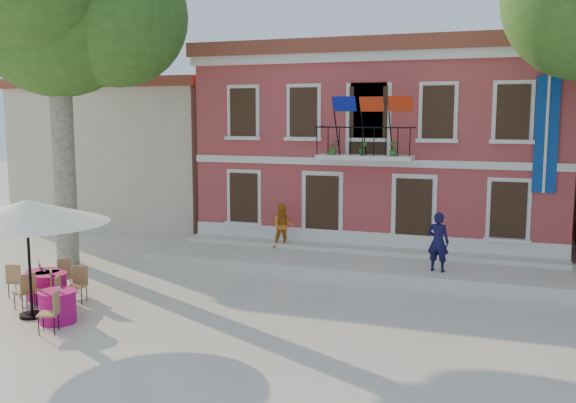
{
  "coord_description": "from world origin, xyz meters",
  "views": [
    {
      "loc": [
        6.86,
        -15.4,
        4.91
      ],
      "look_at": [
        0.02,
        3.5,
        2.18
      ],
      "focal_mm": 40.0,
      "sensor_mm": 36.0,
      "label": 1
    }
  ],
  "objects_px": {
    "pedestrian_orange": "(283,226)",
    "patio_umbrella": "(27,212)",
    "cafe_table_2": "(43,283)",
    "plane_tree_west": "(57,9)",
    "cafe_table_1": "(58,305)",
    "pedestrian_navy": "(438,242)",
    "cafe_table_0": "(50,286)"
  },
  "relations": [
    {
      "from": "cafe_table_2",
      "to": "patio_umbrella",
      "type": "bearing_deg",
      "value": -59.38
    },
    {
      "from": "cafe_table_1",
      "to": "pedestrian_orange",
      "type": "bearing_deg",
      "value": 73.47
    },
    {
      "from": "pedestrian_navy",
      "to": "cafe_table_2",
      "type": "distance_m",
      "value": 11.18
    },
    {
      "from": "pedestrian_orange",
      "to": "cafe_table_1",
      "type": "distance_m",
      "value": 8.96
    },
    {
      "from": "cafe_table_1",
      "to": "cafe_table_2",
      "type": "xyz_separation_m",
      "value": [
        -1.7,
        1.5,
        0.01
      ]
    },
    {
      "from": "cafe_table_2",
      "to": "pedestrian_navy",
      "type": "bearing_deg",
      "value": 29.46
    },
    {
      "from": "cafe_table_1",
      "to": "cafe_table_0",
      "type": "bearing_deg",
      "value": 135.45
    },
    {
      "from": "patio_umbrella",
      "to": "cafe_table_2",
      "type": "distance_m",
      "value": 2.68
    },
    {
      "from": "patio_umbrella",
      "to": "cafe_table_2",
      "type": "bearing_deg",
      "value": 120.62
    },
    {
      "from": "pedestrian_navy",
      "to": "cafe_table_2",
      "type": "xyz_separation_m",
      "value": [
        -9.72,
        -5.49,
        -0.76
      ]
    },
    {
      "from": "pedestrian_navy",
      "to": "cafe_table_0",
      "type": "bearing_deg",
      "value": 42.21
    },
    {
      "from": "cafe_table_1",
      "to": "cafe_table_2",
      "type": "distance_m",
      "value": 2.27
    },
    {
      "from": "plane_tree_west",
      "to": "cafe_table_0",
      "type": "height_order",
      "value": "plane_tree_west"
    },
    {
      "from": "plane_tree_west",
      "to": "pedestrian_navy",
      "type": "height_order",
      "value": "plane_tree_west"
    },
    {
      "from": "patio_umbrella",
      "to": "cafe_table_1",
      "type": "bearing_deg",
      "value": -8.82
    },
    {
      "from": "pedestrian_orange",
      "to": "patio_umbrella",
      "type": "bearing_deg",
      "value": -134.75
    },
    {
      "from": "pedestrian_orange",
      "to": "plane_tree_west",
      "type": "bearing_deg",
      "value": -173.15
    },
    {
      "from": "plane_tree_west",
      "to": "patio_umbrella",
      "type": "height_order",
      "value": "plane_tree_west"
    },
    {
      "from": "plane_tree_west",
      "to": "cafe_table_0",
      "type": "distance_m",
      "value": 8.94
    },
    {
      "from": "pedestrian_navy",
      "to": "pedestrian_orange",
      "type": "height_order",
      "value": "pedestrian_navy"
    },
    {
      "from": "cafe_table_1",
      "to": "plane_tree_west",
      "type": "bearing_deg",
      "value": 126.58
    },
    {
      "from": "plane_tree_west",
      "to": "patio_umbrella",
      "type": "bearing_deg",
      "value": -59.91
    },
    {
      "from": "cafe_table_0",
      "to": "cafe_table_1",
      "type": "xyz_separation_m",
      "value": [
        1.33,
        -1.31,
        -0.01
      ]
    },
    {
      "from": "cafe_table_1",
      "to": "cafe_table_2",
      "type": "relative_size",
      "value": 1.05
    },
    {
      "from": "plane_tree_west",
      "to": "patio_umbrella",
      "type": "distance_m",
      "value": 7.96
    },
    {
      "from": "pedestrian_orange",
      "to": "cafe_table_0",
      "type": "height_order",
      "value": "pedestrian_orange"
    },
    {
      "from": "pedestrian_navy",
      "to": "pedestrian_orange",
      "type": "distance_m",
      "value": 5.69
    },
    {
      "from": "pedestrian_navy",
      "to": "cafe_table_1",
      "type": "distance_m",
      "value": 10.66
    },
    {
      "from": "pedestrian_orange",
      "to": "cafe_table_0",
      "type": "bearing_deg",
      "value": -140.61
    },
    {
      "from": "patio_umbrella",
      "to": "pedestrian_navy",
      "type": "xyz_separation_m",
      "value": [
        8.91,
        6.85,
        -1.41
      ]
    },
    {
      "from": "pedestrian_orange",
      "to": "cafe_table_1",
      "type": "height_order",
      "value": "pedestrian_orange"
    },
    {
      "from": "plane_tree_west",
      "to": "cafe_table_0",
      "type": "bearing_deg",
      "value": -57.14
    }
  ]
}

